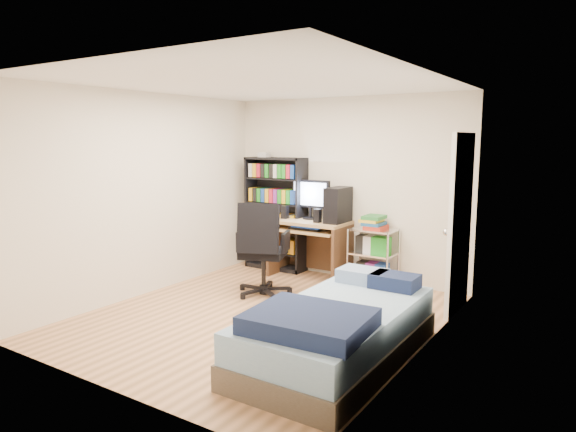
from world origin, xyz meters
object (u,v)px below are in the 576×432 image
Objects in this scene: office_chair at (262,266)px; media_shelf at (276,212)px; computer_desk at (318,226)px; bed at (337,331)px.

media_shelf is at bearing 96.37° from office_chair.
computer_desk is at bearing -6.73° from media_shelf.
office_chair is (0.61, -1.19, -0.48)m from media_shelf.
media_shelf is 1.42m from office_chair.
computer_desk reaches higher than bed.
computer_desk is 2.79m from bed.
computer_desk is 1.16× the size of office_chair.
office_chair is 2.06m from bed.
office_chair is at bearing -62.90° from media_shelf.
bed is (1.50, -2.30, -0.47)m from computer_desk.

